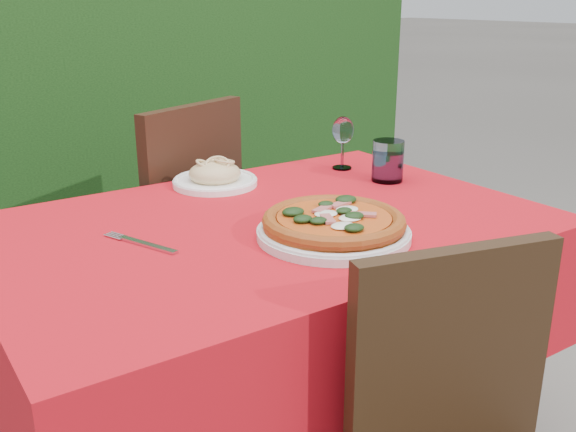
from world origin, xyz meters
TOP-DOWN VIEW (x-y plane):
  - hedge at (0.00, 1.55)m, footprint 3.20×0.55m
  - dining_table at (0.00, 0.00)m, footprint 1.26×0.86m
  - chair_far at (0.04, 0.65)m, footprint 0.55×0.55m
  - pizza_plate at (0.05, -0.17)m, footprint 0.33×0.33m
  - pasta_plate at (0.03, 0.33)m, footprint 0.23×0.23m
  - water_glass at (0.45, 0.10)m, footprint 0.09×0.09m
  - wine_glass at (0.43, 0.27)m, footprint 0.06×0.06m
  - fork at (-0.30, 0.00)m, footprint 0.10×0.21m

SIDE VIEW (x-z plane):
  - chair_far at x=0.04m, z-range 0.07..1.00m
  - dining_table at x=0.00m, z-range 0.22..0.97m
  - fork at x=-0.30m, z-range 0.75..0.75m
  - pasta_plate at x=0.03m, z-range 0.74..0.80m
  - pizza_plate at x=0.05m, z-range 0.75..0.81m
  - water_glass at x=0.45m, z-range 0.74..0.86m
  - wine_glass at x=0.43m, z-range 0.78..0.94m
  - hedge at x=0.00m, z-range 0.03..1.81m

